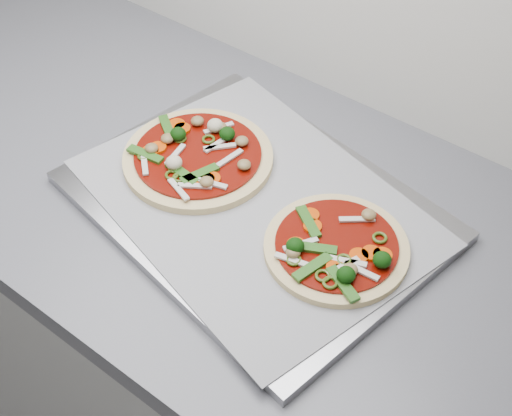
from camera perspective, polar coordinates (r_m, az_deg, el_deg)
The scene contains 5 objects.
base_cabinet at distance 1.66m, azimuth -16.10°, elevation -2.60°, with size 3.60×0.60×0.86m, color #B8B8B5.
baking_tray at distance 1.00m, azimuth -0.15°, elevation 0.18°, with size 0.50×0.37×0.02m, color gray.
parchment at distance 0.99m, azimuth -0.15°, elevation 0.54°, with size 0.47×0.34×0.00m, color #95949A.
pizza_left at distance 1.05m, azimuth -4.72°, elevation 4.17°, with size 0.26×0.26×0.04m.
pizza_right at distance 0.93m, azimuth 6.43°, elevation -3.23°, with size 0.24×0.24×0.03m.
Camera 1 is at (1.00, 0.75, 1.62)m, focal length 50.00 mm.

